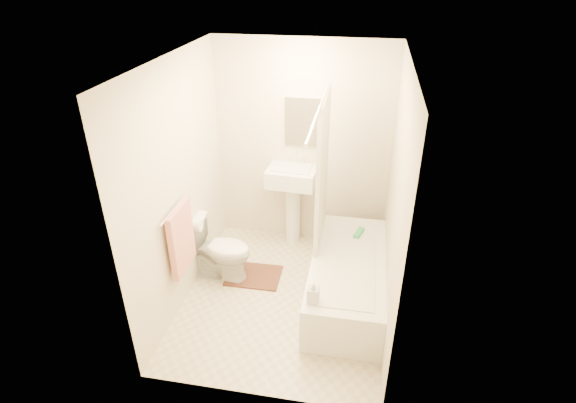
% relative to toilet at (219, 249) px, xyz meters
% --- Properties ---
extents(floor, '(2.40, 2.40, 0.00)m').
position_rel_toilet_xyz_m(floor, '(0.75, -0.23, -0.35)').
color(floor, beige).
rests_on(floor, ground).
extents(ceiling, '(2.40, 2.40, 0.00)m').
position_rel_toilet_xyz_m(ceiling, '(0.75, -0.23, 2.05)').
color(ceiling, white).
rests_on(ceiling, ground).
extents(wall_back, '(2.00, 0.02, 2.40)m').
position_rel_toilet_xyz_m(wall_back, '(0.75, 0.97, 0.85)').
color(wall_back, beige).
rests_on(wall_back, ground).
extents(wall_left, '(0.02, 2.40, 2.40)m').
position_rel_toilet_xyz_m(wall_left, '(-0.25, -0.23, 0.85)').
color(wall_left, beige).
rests_on(wall_left, ground).
extents(wall_right, '(0.02, 2.40, 2.40)m').
position_rel_toilet_xyz_m(wall_right, '(1.75, -0.23, 0.85)').
color(wall_right, beige).
rests_on(wall_right, ground).
extents(mirror, '(0.40, 0.03, 0.55)m').
position_rel_toilet_xyz_m(mirror, '(0.75, 0.95, 1.15)').
color(mirror, white).
rests_on(mirror, wall_back).
extents(curtain_rod, '(0.03, 1.70, 0.03)m').
position_rel_toilet_xyz_m(curtain_rod, '(1.05, -0.13, 1.65)').
color(curtain_rod, silver).
rests_on(curtain_rod, wall_back).
extents(shower_curtain, '(0.04, 0.80, 1.55)m').
position_rel_toilet_xyz_m(shower_curtain, '(1.05, 0.27, 0.87)').
color(shower_curtain, silver).
rests_on(shower_curtain, curtain_rod).
extents(towel_bar, '(0.02, 0.60, 0.02)m').
position_rel_toilet_xyz_m(towel_bar, '(-0.21, -0.48, 0.75)').
color(towel_bar, silver).
rests_on(towel_bar, wall_left).
extents(towel, '(0.06, 0.45, 0.66)m').
position_rel_toilet_xyz_m(towel, '(-0.18, -0.48, 0.43)').
color(towel, '#CC7266').
rests_on(towel, towel_bar).
extents(toilet_paper, '(0.11, 0.12, 0.12)m').
position_rel_toilet_xyz_m(toilet_paper, '(-0.18, -0.11, 0.35)').
color(toilet_paper, white).
rests_on(toilet_paper, wall_left).
extents(toilet, '(0.74, 0.46, 0.69)m').
position_rel_toilet_xyz_m(toilet, '(0.00, 0.00, 0.00)').
color(toilet, silver).
rests_on(toilet, floor).
extents(sink, '(0.58, 0.48, 1.09)m').
position_rel_toilet_xyz_m(sink, '(0.66, 0.83, 0.20)').
color(sink, silver).
rests_on(sink, floor).
extents(bathtub, '(0.73, 1.66, 0.47)m').
position_rel_toilet_xyz_m(bathtub, '(1.39, -0.11, -0.11)').
color(bathtub, silver).
rests_on(bathtub, floor).
extents(bath_mat, '(0.59, 0.44, 0.02)m').
position_rel_toilet_xyz_m(bath_mat, '(0.36, 0.04, -0.34)').
color(bath_mat, '#562921').
rests_on(bath_mat, floor).
extents(soap_bottle, '(0.10, 0.11, 0.21)m').
position_rel_toilet_xyz_m(soap_bottle, '(1.11, -0.77, 0.23)').
color(soap_bottle, white).
rests_on(soap_bottle, bathtub).
extents(scrub_brush, '(0.12, 0.21, 0.04)m').
position_rel_toilet_xyz_m(scrub_brush, '(1.46, 0.37, 0.14)').
color(scrub_brush, green).
rests_on(scrub_brush, bathtub).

